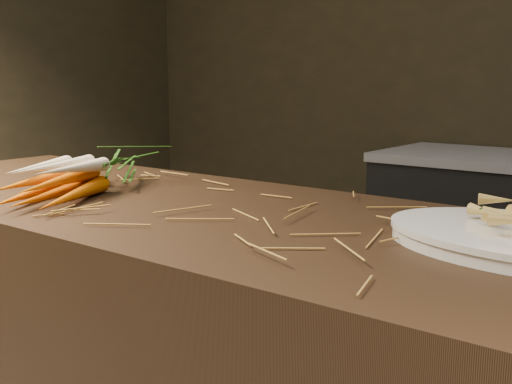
{
  "coord_description": "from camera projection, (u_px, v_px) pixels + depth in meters",
  "views": [
    {
      "loc": [
        0.78,
        -0.68,
        1.17
      ],
      "look_at": [
        0.05,
        0.25,
        0.96
      ],
      "focal_mm": 45.0,
      "sensor_mm": 36.0,
      "label": 1
    }
  ],
  "objects": [
    {
      "name": "straw_bedding",
      "position": [
        253.0,
        211.0,
        1.28
      ],
      "size": [
        1.4,
        0.6,
        0.02
      ],
      "primitive_type": null,
      "color": "olive",
      "rests_on": "main_counter"
    },
    {
      "name": "root_veg_bunch",
      "position": [
        89.0,
        170.0,
        1.55
      ],
      "size": [
        0.38,
        0.58,
        0.11
      ],
      "rotation": [
        0.0,
        0.0,
        0.4
      ],
      "color": "#D85405",
      "rests_on": "main_counter"
    }
  ]
}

